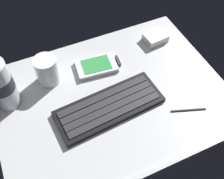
# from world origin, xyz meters

# --- Properties ---
(ground_plane) EXTENTS (0.64, 0.48, 0.03)m
(ground_plane) POSITION_xyz_m (0.00, -0.00, -0.01)
(ground_plane) COLOR #B7BABC
(keyboard) EXTENTS (0.30, 0.13, 0.02)m
(keyboard) POSITION_xyz_m (-0.02, -0.03, 0.01)
(keyboard) COLOR black
(keyboard) RESTS_ON ground_plane
(handheld_device) EXTENTS (0.13, 0.09, 0.02)m
(handheld_device) POSITION_xyz_m (0.01, 0.11, 0.01)
(handheld_device) COLOR silver
(handheld_device) RESTS_ON ground_plane
(juice_cup) EXTENTS (0.06, 0.06, 0.09)m
(juice_cup) POSITION_xyz_m (-0.14, 0.13, 0.04)
(juice_cup) COLOR silver
(juice_cup) RESTS_ON ground_plane
(charger_block) EXTENTS (0.07, 0.06, 0.02)m
(charger_block) POSITION_xyz_m (0.22, 0.15, 0.01)
(charger_block) COLOR white
(charger_block) RESTS_ON ground_plane
(stylus_pen) EXTENTS (0.09, 0.04, 0.01)m
(stylus_pen) POSITION_xyz_m (0.17, -0.13, 0.00)
(stylus_pen) COLOR #26262B
(stylus_pen) RESTS_ON ground_plane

